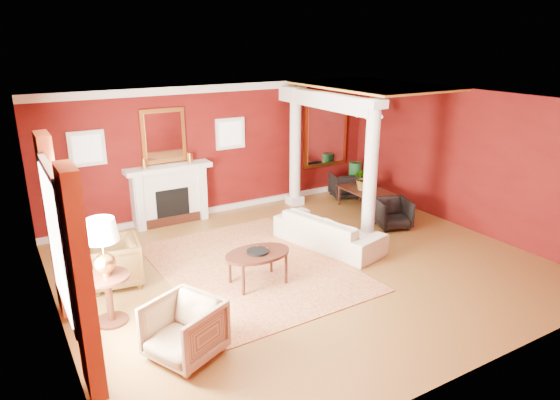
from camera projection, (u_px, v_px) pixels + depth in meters
ground at (304, 266)px, 8.89m from camera, size 8.00×8.00×0.00m
room_shell at (306, 155)px, 8.26m from camera, size 8.04×7.04×2.92m
fireplace at (170, 194)px, 10.77m from camera, size 1.85×0.42×1.29m
overmantel_mirror at (164, 136)px, 10.49m from camera, size 0.95×0.07×1.15m
flank_window_left at (87, 148)px, 9.78m from camera, size 0.70×0.07×0.70m
flank_window_right at (230, 133)px, 11.28m from camera, size 0.70×0.07×0.70m
left_window at (65, 250)px, 6.07m from camera, size 0.21×2.55×2.60m
column_front at (371, 172)px, 9.51m from camera, size 0.36×0.36×2.80m
column_back at (295, 146)px, 11.72m from camera, size 0.36×0.36×2.80m
header_beam at (324, 100)px, 10.45m from camera, size 0.30×3.20×0.32m
amber_ceiling at (371, 86)px, 10.80m from camera, size 2.30×3.40×0.04m
dining_mirror at (326, 133)px, 12.63m from camera, size 1.30×0.07×1.70m
chandelier at (370, 114)px, 11.06m from camera, size 0.60×0.62×0.75m
crown_trim at (218, 88)px, 10.84m from camera, size 8.00×0.08×0.16m
base_trim at (223, 208)px, 11.70m from camera, size 8.00×0.08×0.12m
rug at (253, 266)px, 8.85m from camera, size 3.09×4.06×0.02m
sofa at (329, 225)px, 9.60m from camera, size 1.17×2.28×0.86m
armchair_leopard at (113, 260)px, 8.12m from camera, size 0.89×0.93×0.85m
armchair_stripe at (184, 327)px, 6.26m from camera, size 1.05×1.07×0.85m
coffee_table at (258, 255)px, 8.10m from camera, size 1.12×1.12×0.56m
coffee_book at (258, 245)px, 8.10m from camera, size 0.14×0.10×0.22m
side_table at (104, 253)px, 6.82m from camera, size 0.63×0.63×1.58m
dining_table at (368, 194)px, 11.59m from camera, size 0.56×1.44×0.79m
dining_chair_near at (393, 212)px, 10.57m from camera, size 0.83×0.80×0.69m
dining_chair_far at (345, 184)px, 12.60m from camera, size 0.82×0.80×0.68m
green_urn at (355, 182)px, 12.75m from camera, size 0.37×0.37×0.88m
potted_plant at (365, 168)px, 11.42m from camera, size 0.67×0.70×0.44m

